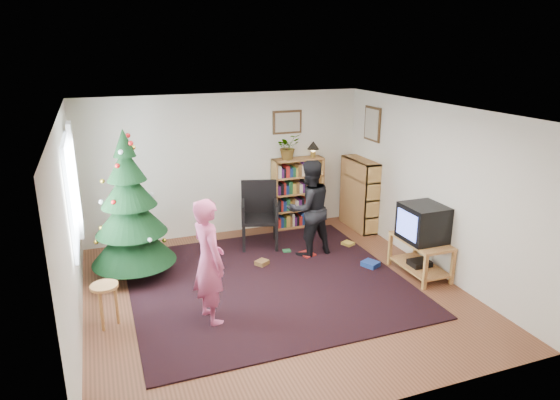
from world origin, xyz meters
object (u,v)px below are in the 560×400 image
object	(u,v)px
bookshelf_right	(359,193)
person_by_chair	(309,208)
picture_back	(287,122)
stool	(105,294)
crt_tv	(423,223)
tv_stand	(420,254)
potted_plant	(288,147)
christmas_tree	(131,217)
person_standing	(209,261)
armchair	(257,211)
table_lamp	(313,146)
picture_right	(372,124)
bookshelf_back	(298,192)

from	to	relation	value
bookshelf_right	person_by_chair	world-z (taller)	person_by_chair
picture_back	stool	size ratio (longest dim) A/B	1.00
crt_tv	tv_stand	bearing A→B (deg)	0.00
stool	potted_plant	bearing A→B (deg)	36.45
tv_stand	potted_plant	size ratio (longest dim) A/B	2.07
bookshelf_right	potted_plant	size ratio (longest dim) A/B	2.84
christmas_tree	person_standing	xyz separation A→B (m)	(0.77, -1.61, -0.12)
armchair	table_lamp	distance (m)	1.69
crt_tv	person_standing	size ratio (longest dim) A/B	0.38
table_lamp	picture_back	bearing A→B (deg)	163.67
armchair	potted_plant	world-z (taller)	potted_plant
picture_right	bookshelf_right	world-z (taller)	picture_right
armchair	table_lamp	size ratio (longest dim) A/B	3.66
crt_tv	armchair	world-z (taller)	armchair
picture_back	bookshelf_right	distance (m)	1.86
stool	bookshelf_right	bearing A→B (deg)	23.37
stool	person_standing	distance (m)	1.31
picture_back	tv_stand	distance (m)	3.33
bookshelf_right	tv_stand	size ratio (longest dim) A/B	1.37
armchair	person_by_chair	distance (m)	0.98
picture_right	christmas_tree	world-z (taller)	picture_right
tv_stand	stool	distance (m)	4.42
stool	person_standing	xyz separation A→B (m)	(1.21, -0.31, 0.37)
picture_right	bookshelf_back	bearing A→B (deg)	153.12
picture_back	crt_tv	world-z (taller)	picture_back
stool	potted_plant	world-z (taller)	potted_plant
picture_back	table_lamp	world-z (taller)	picture_back
picture_right	bookshelf_back	distance (m)	1.83
picture_right	stool	bearing A→B (deg)	-158.35
bookshelf_right	picture_right	bearing A→B (deg)	-128.27
picture_right	potted_plant	bearing A→B (deg)	156.61
stool	table_lamp	size ratio (longest dim) A/B	1.84
christmas_tree	person_by_chair	distance (m)	2.73
bookshelf_right	table_lamp	size ratio (longest dim) A/B	4.35
bookshelf_right	potted_plant	distance (m)	1.58
christmas_tree	tv_stand	world-z (taller)	christmas_tree
armchair	potted_plant	xyz separation A→B (m)	(0.79, 0.60, 0.93)
tv_stand	crt_tv	size ratio (longest dim) A/B	1.56
picture_back	person_standing	world-z (taller)	picture_back
bookshelf_right	person_standing	xyz separation A→B (m)	(-3.33, -2.28, 0.13)
crt_tv	stool	bearing A→B (deg)	178.37
picture_right	christmas_tree	xyz separation A→B (m)	(-4.23, -0.56, -1.03)
picture_back	stool	world-z (taller)	picture_back
person_standing	potted_plant	xyz separation A→B (m)	(2.10, 2.76, 0.74)
picture_right	christmas_tree	distance (m)	4.39
picture_back	bookshelf_right	bearing A→B (deg)	-27.46
tv_stand	crt_tv	world-z (taller)	crt_tv
crt_tv	armchair	distance (m)	2.74
table_lamp	person_by_chair	bearing A→B (deg)	-116.17
picture_back	christmas_tree	xyz separation A→B (m)	(-2.91, -1.28, -1.03)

